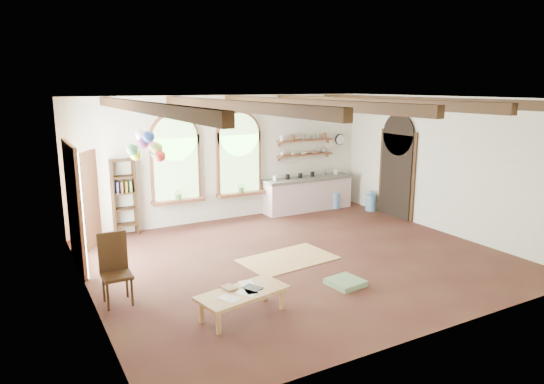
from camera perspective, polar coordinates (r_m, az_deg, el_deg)
floor at (r=9.95m, az=3.16°, el=-7.80°), size 8.00×8.00×0.00m
ceiling_beams at (r=9.34m, az=3.39°, el=10.34°), size 6.20×6.80×0.18m
window_left at (r=12.01m, az=-11.26°, el=3.55°), size 1.30×0.28×2.20m
window_right at (r=12.62m, az=-3.88°, el=4.18°), size 1.30×0.28×2.20m
left_doorway at (r=10.01m, az=-22.22°, el=-1.72°), size 0.10×1.90×2.50m
right_doorway at (r=13.17m, az=14.40°, el=1.82°), size 0.10×1.30×2.40m
kitchen_counter at (r=13.60m, az=4.25°, el=-0.18°), size 2.68×0.62×0.94m
wall_shelf_lower at (r=13.55m, az=3.90°, el=4.41°), size 1.70×0.24×0.04m
wall_shelf_upper at (r=13.50m, az=3.93°, el=6.09°), size 1.70×0.24×0.04m
wall_clock at (r=14.28m, az=8.02°, el=6.14°), size 0.32×0.04×0.32m
bookshelf at (r=11.72m, az=-17.00°, el=-0.62°), size 0.53×0.32×1.80m
coffee_table at (r=7.50m, az=-3.46°, el=-11.91°), size 1.49×0.90×0.40m
side_chair at (r=8.28m, az=-17.78°, el=-10.24°), size 0.46×0.46×1.15m
floor_mat at (r=9.88m, az=1.90°, el=-7.89°), size 1.97×1.34×0.02m
floor_cushion at (r=8.76m, az=8.64°, el=-10.47°), size 0.62×0.62×0.10m
water_jug_a at (r=13.95m, az=7.39°, el=-0.87°), size 0.30×0.30×0.58m
water_jug_b at (r=13.84m, az=11.56°, el=-1.14°), size 0.30×0.30×0.58m
balloon_cluster at (r=9.33m, az=-14.43°, el=5.20°), size 0.68×0.79×1.14m
table_book at (r=7.55m, az=-5.60°, el=-11.31°), size 0.24×0.30×0.02m
tablet at (r=7.58m, az=-2.32°, el=-11.19°), size 0.30×0.34×0.01m
potted_plant_left at (r=12.05m, az=-10.95°, el=-0.19°), size 0.27×0.23×0.30m
potted_plant_right at (r=12.66m, az=-3.63°, el=0.62°), size 0.27×0.23×0.30m
shelf_cup_a at (r=13.16m, az=1.15°, el=4.49°), size 0.12×0.10×0.10m
shelf_cup_b at (r=13.33m, az=2.46°, el=4.58°), size 0.10×0.10×0.09m
shelf_bowl_a at (r=13.52m, az=3.73°, el=4.59°), size 0.22×0.22×0.05m
shelf_bowl_b at (r=13.71m, az=4.96°, el=4.69°), size 0.20×0.20×0.06m
shelf_vase at (r=13.90m, az=6.17°, el=5.04°), size 0.18×0.18×0.19m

